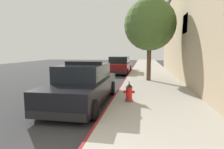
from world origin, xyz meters
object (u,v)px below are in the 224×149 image
Objects in this scene: police_cruiser at (83,85)px; street_tree at (150,25)px; parked_car_silver_ahead at (119,65)px; fire_hydrant at (129,92)px.

street_tree is at bearing 63.59° from police_cruiser.
parked_car_silver_ahead is 6.37× the size of fire_hydrant.
police_cruiser is 6.37× the size of fire_hydrant.
parked_car_silver_ahead is at bearing 89.37° from police_cruiser.
fire_hydrant is (1.81, 0.01, -0.23)m from police_cruiser.
street_tree is (2.68, 5.40, 2.98)m from police_cruiser.
police_cruiser is 0.93× the size of street_tree.
street_tree is at bearing -62.40° from parked_car_silver_ahead.
parked_car_silver_ahead is 6.29m from street_tree.
street_tree reaches higher than parked_car_silver_ahead.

